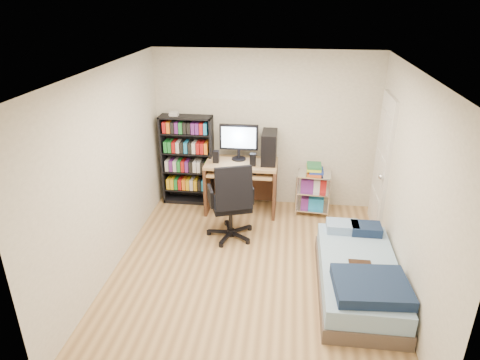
# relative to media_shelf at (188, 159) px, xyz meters

# --- Properties ---
(room) EXTENTS (3.58, 4.08, 2.58)m
(room) POSITION_rel_media_shelf_xyz_m (1.24, -1.84, 0.49)
(room) COLOR tan
(room) RESTS_ON ground
(media_shelf) EXTENTS (0.83, 0.28, 1.54)m
(media_shelf) POSITION_rel_media_shelf_xyz_m (0.00, 0.00, 0.00)
(media_shelf) COLOR black
(media_shelf) RESTS_ON room
(computer_desk) EXTENTS (1.11, 0.65, 1.40)m
(computer_desk) POSITION_rel_media_shelf_xyz_m (1.02, -0.15, -0.01)
(computer_desk) COLOR tan
(computer_desk) RESTS_ON room
(office_chair) EXTENTS (0.89, 0.89, 1.17)m
(office_chair) POSITION_rel_media_shelf_xyz_m (0.87, -1.08, -0.39)
(office_chair) COLOR black
(office_chair) RESTS_ON room
(wire_cart) EXTENTS (0.55, 0.42, 0.84)m
(wire_cart) POSITION_rel_media_shelf_xyz_m (2.05, -0.18, -0.21)
(wire_cart) COLOR silver
(wire_cart) RESTS_ON room
(bed) EXTENTS (0.90, 1.81, 0.52)m
(bed) POSITION_rel_media_shelf_xyz_m (2.52, -2.12, -0.53)
(bed) COLOR brown
(bed) RESTS_ON room
(door) EXTENTS (0.12, 0.80, 2.00)m
(door) POSITION_rel_media_shelf_xyz_m (2.96, -0.49, 0.24)
(door) COLOR silver
(door) RESTS_ON room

